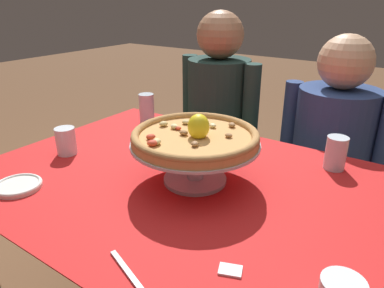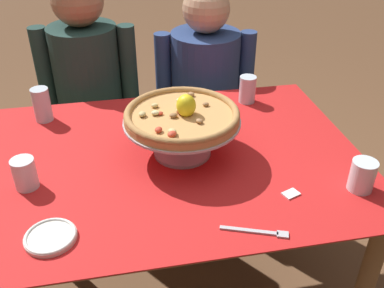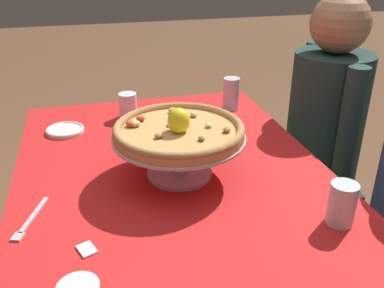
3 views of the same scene
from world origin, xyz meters
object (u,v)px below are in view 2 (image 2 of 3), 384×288
object	(u,v)px
dinner_fork	(258,232)
diner_right	(205,102)
side_plate	(50,237)
sugar_packet	(291,194)
water_glass_side_left	(25,175)
diner_left	(93,110)
water_glass_back_right	(247,91)
pizza	(182,115)
water_glass_front_right	(362,177)
water_glass_back_left	(42,106)
pizza_stand	(182,131)

from	to	relation	value
dinner_fork	diner_right	size ratio (longest dim) A/B	0.16
side_plate	sugar_packet	bearing A→B (deg)	4.56
water_glass_side_left	diner_left	distance (m)	0.85
dinner_fork	water_glass_back_right	bearing A→B (deg)	75.30
pizza	water_glass_front_right	world-z (taller)	pizza
side_plate	water_glass_side_left	bearing A→B (deg)	109.67
water_glass_front_right	water_glass_back_left	world-z (taller)	water_glass_back_left
water_glass_back_left	diner_right	size ratio (longest dim) A/B	0.12
pizza	water_glass_side_left	distance (m)	0.53
water_glass_front_right	water_glass_back_right	xyz separation A→B (m)	(-0.17, 0.65, 0.00)
water_glass_side_left	water_glass_front_right	bearing A→B (deg)	-11.47
pizza	water_glass_front_right	distance (m)	0.60
pizza_stand	pizza	xyz separation A→B (m)	(0.00, -0.00, 0.06)
pizza_stand	water_glass_front_right	size ratio (longest dim) A/B	3.93
side_plate	diner_right	world-z (taller)	diner_right
pizza_stand	water_glass_back_left	size ratio (longest dim) A/B	2.95
pizza_stand	side_plate	world-z (taller)	pizza_stand
diner_right	pizza_stand	bearing A→B (deg)	-108.31
pizza_stand	diner_left	world-z (taller)	diner_left
pizza_stand	pizza	distance (m)	0.06
water_glass_back_right	sugar_packet	size ratio (longest dim) A/B	2.29
diner_right	water_glass_back_left	bearing A→B (deg)	-151.81
water_glass_side_left	dinner_fork	bearing A→B (deg)	-27.22
pizza_stand	water_glass_back_right	distance (m)	0.49
side_plate	diner_right	bearing A→B (deg)	58.47
water_glass_back_right	side_plate	bearing A→B (deg)	-137.83
pizza_stand	water_glass_side_left	world-z (taller)	pizza_stand
dinner_fork	sugar_packet	world-z (taller)	dinner_fork
water_glass_back_right	side_plate	distance (m)	1.03
water_glass_back_right	water_glass_back_left	bearing A→B (deg)	-179.79
pizza_stand	water_glass_front_right	distance (m)	0.60
side_plate	dinner_fork	bearing A→B (deg)	-8.40
pizza	dinner_fork	distance (m)	0.48
dinner_fork	diner_left	xyz separation A→B (m)	(-0.47, 1.13, -0.17)
pizza	dinner_fork	world-z (taller)	pizza
water_glass_back_right	diner_left	world-z (taller)	diner_left
water_glass_side_left	water_glass_back_right	world-z (taller)	water_glass_back_right
water_glass_side_left	side_plate	bearing A→B (deg)	-70.33
side_plate	diner_right	size ratio (longest dim) A/B	0.12
water_glass_back_left	dinner_fork	world-z (taller)	water_glass_back_left
diner_right	water_glass_side_left	bearing A→B (deg)	-132.18
sugar_packet	water_glass_back_left	bearing A→B (deg)	141.33
water_glass_back_right	diner_right	distance (m)	0.47
water_glass_back_right	diner_left	distance (m)	0.79
water_glass_back_right	sugar_packet	xyz separation A→B (m)	(-0.05, -0.63, -0.05)
diner_right	sugar_packet	bearing A→B (deg)	-87.52
diner_right	pizza	bearing A→B (deg)	-108.30
pizza	water_glass_back_left	distance (m)	0.61
pizza_stand	diner_right	size ratio (longest dim) A/B	0.34
water_glass_side_left	water_glass_back_left	bearing A→B (deg)	88.36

